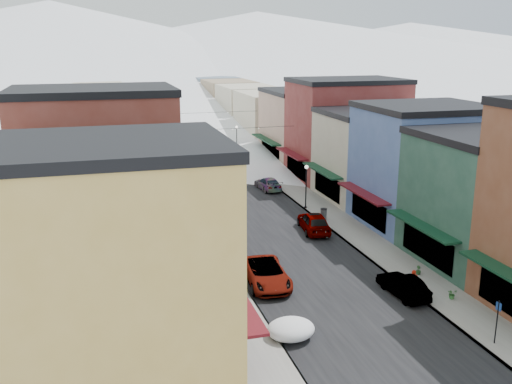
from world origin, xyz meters
TOP-DOWN VIEW (x-y plane):
  - ground at (0.00, 0.00)m, footprint 600.00×600.00m
  - road at (0.00, 60.00)m, footprint 10.00×160.00m
  - sidewalk_left at (-6.60, 60.00)m, footprint 3.20×160.00m
  - sidewalk_right at (6.60, 60.00)m, footprint 3.20×160.00m
  - curb_left at (-5.05, 60.00)m, footprint 0.10×160.00m
  - curb_right at (5.05, 60.00)m, footprint 0.10×160.00m
  - bldg_l_yellow at (-13.19, 4.00)m, footprint 11.30×8.70m
  - bldg_l_cream at (-13.19, 12.50)m, footprint 11.30×8.20m
  - bldg_l_brick_near at (-13.69, 20.50)m, footprint 12.30×8.20m
  - bldg_l_grayblue at (-13.19, 29.00)m, footprint 11.30×9.20m
  - bldg_l_brick_far at (-14.19, 38.00)m, footprint 13.30×9.20m
  - bldg_l_tan at (-13.19, 48.00)m, footprint 11.30×11.20m
  - bldg_r_green at (13.19, 12.00)m, footprint 11.30×9.20m
  - bldg_r_blue at (13.19, 21.00)m, footprint 11.30×9.20m
  - bldg_r_cream at (13.69, 30.00)m, footprint 12.30×9.20m
  - bldg_r_brick_far at (14.19, 39.00)m, footprint 13.30×9.20m
  - bldg_r_tan at (13.19, 49.00)m, footprint 11.30×11.20m
  - distant_blocks at (0.00, 83.00)m, footprint 34.00×55.00m
  - mountain_ridge at (-19.47, 277.18)m, footprint 670.00×340.00m
  - overhead_cables at (0.00, 47.50)m, footprint 16.40×15.04m
  - car_white_suv at (-3.50, 12.35)m, footprint 2.95×5.73m
  - car_silver_sedan at (-3.50, 25.56)m, footprint 2.09×4.13m
  - car_dark_hatch at (-3.50, 35.60)m, footprint 2.12×5.08m
  - car_silver_wagon at (-3.50, 41.48)m, footprint 2.43×4.82m
  - car_green_sedan at (4.29, 8.36)m, footprint 1.72×4.26m
  - car_gray_suv at (3.50, 21.61)m, footprint 2.65×5.24m
  - car_black_sedan at (3.92, 36.03)m, footprint 2.18×4.75m
  - car_lane_silver at (-2.10, 58.50)m, footprint 2.14×4.42m
  - car_lane_white at (2.20, 62.61)m, footprint 2.69×5.64m
  - fire_hydrant at (5.87, 9.72)m, footprint 0.49×0.37m
  - parking_sign at (5.80, 1.54)m, footprint 0.09×0.33m
  - trash_can at (5.41, 24.06)m, footprint 0.59×0.59m
  - streetlamp_near at (5.20, 27.99)m, footprint 0.34×0.34m
  - streetlamp_far at (5.20, 55.00)m, footprint 0.34×0.34m
  - planter_near at (6.83, 6.85)m, footprint 0.56×0.49m
  - planter_far at (6.87, 10.77)m, footprint 0.41×0.41m
  - snow_pile_near at (-4.28, 5.31)m, footprint 2.62×2.81m
  - snow_pile_mid at (-4.88, 27.32)m, footprint 2.58×2.79m
  - snow_pile_far at (-4.28, 44.33)m, footprint 2.46×2.71m

SIDE VIEW (x-z plane):
  - ground at x=0.00m, z-range 0.00..0.00m
  - road at x=0.00m, z-range 0.00..0.01m
  - sidewalk_left at x=-6.60m, z-range 0.00..0.15m
  - sidewalk_right at x=6.60m, z-range 0.00..0.15m
  - curb_left at x=-5.05m, z-range 0.00..0.15m
  - curb_right at x=5.05m, z-range 0.00..0.15m
  - planter_far at x=6.87m, z-range 0.15..0.76m
  - planter_near at x=6.83m, z-range 0.15..0.77m
  - snow_pile_far at x=-4.28m, z-range -0.02..1.02m
  - snow_pile_mid at x=-4.88m, z-range -0.02..1.07m
  - snow_pile_near at x=-4.28m, z-range -0.02..1.08m
  - fire_hydrant at x=5.87m, z-range 0.11..0.95m
  - trash_can at x=5.41m, z-range 0.16..1.17m
  - car_silver_wagon at x=-3.50m, z-range 0.00..1.34m
  - car_black_sedan at x=3.92m, z-range 0.00..1.34m
  - car_silver_sedan at x=-3.50m, z-range 0.00..1.35m
  - car_green_sedan at x=4.29m, z-range 0.00..1.38m
  - car_lane_silver at x=-2.10m, z-range 0.00..1.45m
  - car_white_suv at x=-3.50m, z-range 0.00..1.54m
  - car_lane_white at x=2.20m, z-range 0.00..1.55m
  - car_dark_hatch at x=-3.50m, z-range 0.00..1.63m
  - car_gray_suv at x=3.50m, z-range 0.00..1.71m
  - parking_sign at x=5.80m, z-range 0.36..2.80m
  - streetlamp_far at x=5.20m, z-range 0.69..4.79m
  - streetlamp_near at x=5.20m, z-range 0.69..4.84m
  - distant_blocks at x=0.00m, z-range 0.00..8.00m
  - bldg_r_cream at x=13.69m, z-range 0.01..9.01m
  - bldg_l_grayblue at x=-13.19m, z-range 0.01..9.01m
  - bldg_r_tan at x=13.19m, z-range 0.01..9.51m
  - bldg_r_green at x=13.19m, z-range 0.01..9.51m
  - bldg_l_cream at x=-13.19m, z-range 0.01..9.51m
  - bldg_l_tan at x=-13.19m, z-range 0.01..10.01m
  - bldg_r_blue at x=13.19m, z-range 0.01..10.51m
  - bldg_l_brick_far at x=-14.19m, z-range 0.01..11.01m
  - bldg_r_brick_far at x=14.19m, z-range 0.01..11.51m
  - bldg_l_yellow at x=-13.19m, z-range 0.01..11.51m
  - overhead_cables at x=0.00m, z-range 6.18..6.22m
  - bldg_l_brick_near at x=-13.69m, z-range 0.01..12.51m
  - mountain_ridge at x=-19.47m, z-range -2.64..31.36m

